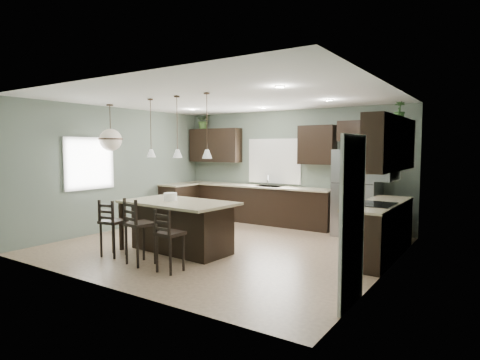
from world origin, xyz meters
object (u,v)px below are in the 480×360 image
object	(u,v)px
refrigerator	(357,193)
plant_back_left	(204,120)
bar_stool_left	(113,228)
bar_stool_center	(140,231)
kitchen_island	(178,227)
serving_dish	(170,197)
bar_stool_right	(170,240)

from	to	relation	value
refrigerator	plant_back_left	world-z (taller)	plant_back_left
bar_stool_left	bar_stool_center	bearing A→B (deg)	-14.65
kitchen_island	bar_stool_center	world-z (taller)	bar_stool_center
bar_stool_center	plant_back_left	world-z (taller)	plant_back_left
refrigerator	bar_stool_left	xyz separation A→B (m)	(-3.02, -3.94, -0.43)
serving_dish	plant_back_left	bearing A→B (deg)	119.31
bar_stool_right	plant_back_left	xyz separation A→B (m)	(-2.78, 4.32, 2.15)
bar_stool_center	bar_stool_right	world-z (taller)	bar_stool_center
bar_stool_center	bar_stool_right	size ratio (longest dim) A/B	1.12
bar_stool_right	refrigerator	bearing A→B (deg)	69.52
refrigerator	serving_dish	bearing A→B (deg)	-128.55
serving_dish	plant_back_left	distance (m)	4.20
refrigerator	kitchen_island	size ratio (longest dim) A/B	0.90
refrigerator	bar_stool_left	world-z (taller)	refrigerator
serving_dish	bar_stool_center	bearing A→B (deg)	-76.96
bar_stool_center	refrigerator	bearing A→B (deg)	70.29
refrigerator	serving_dish	xyz separation A→B (m)	(-2.47, -3.10, 0.07)
bar_stool_right	plant_back_left	distance (m)	5.57
bar_stool_left	plant_back_left	distance (m)	4.91
kitchen_island	bar_stool_left	distance (m)	1.12
plant_back_left	bar_stool_left	bearing A→B (deg)	-72.34
refrigerator	kitchen_island	distance (m)	3.88
kitchen_island	bar_stool_center	xyz separation A→B (m)	(0.02, -0.92, 0.08)
refrigerator	bar_stool_right	distance (m)	4.37
refrigerator	kitchen_island	world-z (taller)	refrigerator
bar_stool_right	bar_stool_left	bearing A→B (deg)	176.50
kitchen_island	serving_dish	distance (m)	0.57
serving_dish	bar_stool_left	size ratio (longest dim) A/B	0.24
refrigerator	serving_dish	size ratio (longest dim) A/B	7.71
kitchen_island	bar_stool_right	distance (m)	1.17
bar_stool_center	bar_stool_right	distance (m)	0.68
serving_dish	bar_stool_right	world-z (taller)	serving_dish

